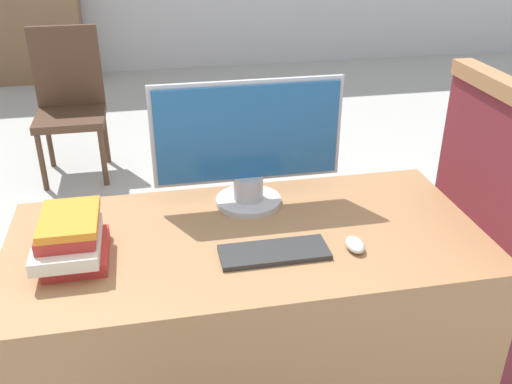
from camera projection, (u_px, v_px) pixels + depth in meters
desk at (248, 326)px, 1.96m from camera, size 1.49×0.72×0.73m
carrel_divider at (476, 254)px, 1.92m from camera, size 0.07×0.57×1.21m
monitor at (248, 145)px, 1.89m from camera, size 0.63×0.23×0.44m
keyboard at (274, 252)px, 1.70m from camera, size 0.33×0.12×0.02m
mouse at (355, 245)px, 1.72m from camera, size 0.05×0.09×0.03m
book_stack at (71, 239)px, 1.65m from camera, size 0.20×0.27×0.14m
far_chair at (69, 98)px, 3.74m from camera, size 0.44×0.44×0.96m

